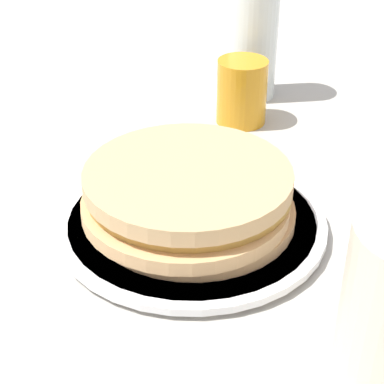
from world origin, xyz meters
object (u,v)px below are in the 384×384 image
object	(u,v)px
water_bottle_near	(254,32)
pancake_stack	(189,194)
plate	(192,222)
juice_glass	(242,92)

from	to	relation	value
water_bottle_near	pancake_stack	bearing A→B (deg)	60.36
plate	juice_glass	bearing A→B (deg)	-119.61
pancake_stack	juice_glass	bearing A→B (deg)	-120.31
plate	pancake_stack	world-z (taller)	pancake_stack
pancake_stack	juice_glass	xyz separation A→B (m)	(-0.12, -0.20, 0.00)
juice_glass	water_bottle_near	xyz separation A→B (m)	(-0.04, -0.07, 0.05)
plate	juice_glass	world-z (taller)	juice_glass
juice_glass	water_bottle_near	distance (m)	0.09
plate	juice_glass	xyz separation A→B (m)	(-0.12, -0.20, 0.03)
water_bottle_near	juice_glass	bearing A→B (deg)	62.28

